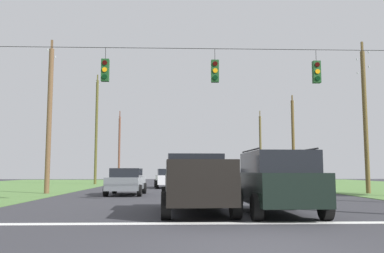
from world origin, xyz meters
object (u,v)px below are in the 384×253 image
(overhead_signal_span, at_px, (210,111))
(distant_car_far_parked, at_px, (126,181))
(utility_pole_distant_right, at_px, (96,130))
(pickup_truck, at_px, (196,183))
(utility_pole_far_right, at_px, (293,140))
(distant_car_crossing_white, at_px, (168,178))
(utility_pole_far_left, at_px, (49,118))
(utility_pole_distant_left, at_px, (119,147))
(utility_pole_mid_right, at_px, (365,116))
(utility_pole_near_left, at_px, (260,147))
(suv_black, at_px, (276,181))
(distant_car_oncoming, at_px, (294,178))

(overhead_signal_span, xyz_separation_m, distant_car_far_parked, (-4.30, 6.79, -3.09))
(utility_pole_distant_right, bearing_deg, overhead_signal_span, -68.91)
(pickup_truck, height_order, utility_pole_far_right, utility_pole_far_right)
(distant_car_crossing_white, relative_size, utility_pole_far_right, 0.49)
(utility_pole_far_left, height_order, utility_pole_distant_left, utility_pole_distant_left)
(overhead_signal_span, bearing_deg, utility_pole_distant_right, 111.09)
(utility_pole_mid_right, height_order, utility_pole_near_left, utility_pole_near_left)
(suv_black, height_order, utility_pole_near_left, utility_pole_near_left)
(distant_car_far_parked, bearing_deg, utility_pole_near_left, 66.76)
(pickup_truck, bearing_deg, utility_pole_far_left, 126.40)
(utility_pole_distant_left, bearing_deg, utility_pole_near_left, 3.57)
(utility_pole_far_left, bearing_deg, utility_pole_near_left, 59.25)
(distant_car_crossing_white, height_order, utility_pole_distant_left, utility_pole_distant_left)
(utility_pole_far_right, relative_size, utility_pole_far_left, 0.96)
(utility_pole_far_right, height_order, utility_pole_near_left, utility_pole_near_left)
(distant_car_oncoming, relative_size, utility_pole_mid_right, 0.47)
(utility_pole_far_left, xyz_separation_m, utility_pole_distant_right, (-0.41, 16.82, 0.91))
(utility_pole_distant_left, bearing_deg, utility_pole_mid_right, -58.83)
(suv_black, relative_size, distant_car_crossing_white, 1.09)
(utility_pole_mid_right, distance_m, utility_pole_distant_right, 26.26)
(distant_car_oncoming, relative_size, utility_pole_distant_left, 0.46)
(pickup_truck, bearing_deg, utility_pole_mid_right, 45.05)
(utility_pole_far_right, bearing_deg, distant_car_far_parked, -130.01)
(pickup_truck, distance_m, utility_pole_far_left, 14.63)
(utility_pole_near_left, height_order, utility_pole_far_left, utility_pole_near_left)
(distant_car_crossing_white, xyz_separation_m, utility_pole_distant_left, (-7.17, 23.51, 3.78))
(utility_pole_mid_right, distance_m, utility_pole_far_left, 19.31)
(utility_pole_far_left, xyz_separation_m, utility_pole_distant_left, (-0.13, 31.62, -0.01))
(distant_car_far_parked, bearing_deg, utility_pole_distant_right, 106.34)
(utility_pole_mid_right, bearing_deg, utility_pole_far_right, 89.26)
(suv_black, relative_size, utility_pole_mid_right, 0.51)
(overhead_signal_span, bearing_deg, pickup_truck, -102.97)
(utility_pole_distant_left, bearing_deg, distant_car_far_parked, -81.33)
(distant_car_far_parked, bearing_deg, utility_pole_far_right, 49.99)
(utility_pole_far_left, bearing_deg, utility_pole_distant_right, 91.41)
(overhead_signal_span, relative_size, distant_car_crossing_white, 4.16)
(suv_black, relative_size, utility_pole_near_left, 0.49)
(utility_pole_far_right, bearing_deg, utility_pole_far_left, -140.39)
(distant_car_oncoming, height_order, utility_pole_far_right, utility_pole_far_right)
(suv_black, relative_size, distant_car_far_parked, 1.12)
(distant_car_crossing_white, height_order, utility_pole_far_left, utility_pole_far_left)
(distant_car_oncoming, distance_m, distant_car_far_parked, 15.55)
(distant_car_far_parked, relative_size, utility_pole_distant_right, 0.39)
(suv_black, distance_m, utility_pole_near_left, 45.90)
(distant_car_far_parked, distance_m, utility_pole_distant_right, 19.43)
(utility_pole_far_right, xyz_separation_m, utility_pole_distant_left, (-19.65, 15.47, 0.07))
(suv_black, xyz_separation_m, distant_car_crossing_white, (-3.92, 20.21, -0.27))
(overhead_signal_span, xyz_separation_m, utility_pole_far_right, (10.33, 24.22, 0.61))
(utility_pole_mid_right, bearing_deg, overhead_signal_span, -143.22)
(overhead_signal_span, distance_m, distant_car_oncoming, 18.41)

